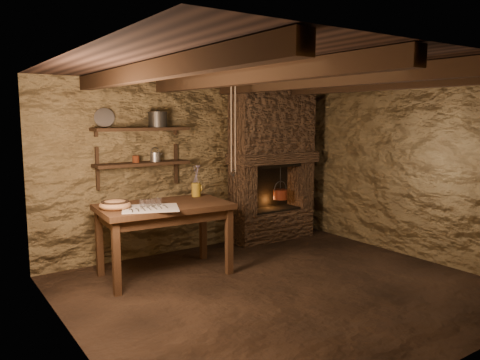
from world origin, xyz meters
TOP-DOWN VIEW (x-y plane):
  - floor at (0.00, 0.00)m, footprint 4.50×4.50m
  - back_wall at (0.00, 2.00)m, footprint 4.50×0.04m
  - front_wall at (0.00, -2.00)m, footprint 4.50×0.04m
  - left_wall at (-2.25, 0.00)m, footprint 0.04×4.00m
  - right_wall at (2.25, 0.00)m, footprint 0.04×4.00m
  - ceiling at (0.00, 0.00)m, footprint 4.50×4.00m
  - beam_far_left at (-1.50, 0.00)m, footprint 0.14×3.95m
  - beam_mid_left at (-0.50, 0.00)m, footprint 0.14×3.95m
  - beam_mid_right at (0.50, 0.00)m, footprint 0.14×3.95m
  - beam_far_right at (1.50, 0.00)m, footprint 0.14×3.95m
  - shelf_lower at (-0.85, 1.84)m, footprint 1.25×0.30m
  - shelf_upper at (-0.85, 1.84)m, footprint 1.25×0.30m
  - hearth at (1.25, 1.77)m, footprint 1.43×0.51m
  - work_table at (-0.88, 1.16)m, footprint 1.59×0.98m
  - linen_cloth at (-1.12, 0.99)m, footprint 0.76×0.70m
  - pewter_cutlery_row at (-1.12, 0.97)m, footprint 0.56×0.38m
  - drinking_glasses at (-1.10, 1.11)m, footprint 0.20×0.06m
  - stoneware_jug at (-0.29, 1.41)m, footprint 0.14×0.14m
  - wooden_bowl at (-1.46, 1.20)m, footprint 0.47×0.47m
  - iron_stockpot at (-0.62, 1.84)m, footprint 0.30×0.30m
  - tin_pan at (-1.29, 1.94)m, footprint 0.27×0.19m
  - small_kettle at (-0.67, 1.84)m, footprint 0.19×0.15m
  - rusty_tin at (-0.94, 1.84)m, footprint 0.11×0.11m
  - red_pot at (1.38, 1.72)m, footprint 0.28×0.28m
  - hanging_ropes at (0.05, 1.05)m, footprint 0.08×0.08m

SIDE VIEW (x-z plane):
  - floor at x=0.00m, z-range 0.00..0.00m
  - work_table at x=-0.88m, z-range 0.03..0.91m
  - red_pot at x=1.38m, z-range 0.44..0.98m
  - linen_cloth at x=-1.12m, z-range 0.88..0.88m
  - pewter_cutlery_row at x=-1.12m, z-range 0.88..0.90m
  - wooden_bowl at x=-1.46m, z-range 0.85..0.98m
  - drinking_glasses at x=-1.10m, z-range 0.88..0.96m
  - stoneware_jug at x=-0.29m, z-range 0.85..1.26m
  - back_wall at x=0.00m, z-range 0.00..2.40m
  - front_wall at x=0.00m, z-range 0.00..2.40m
  - left_wall at x=-2.25m, z-range 0.00..2.40m
  - right_wall at x=2.25m, z-range 0.00..2.40m
  - hearth at x=1.25m, z-range 0.08..2.38m
  - shelf_lower at x=-0.85m, z-range 1.28..1.32m
  - rusty_tin at x=-0.94m, z-range 1.32..1.41m
  - small_kettle at x=-0.67m, z-range 1.29..1.48m
  - shelf_upper at x=-0.85m, z-range 1.73..1.77m
  - hanging_ropes at x=0.05m, z-range 1.20..2.40m
  - iron_stockpot at x=-0.62m, z-range 1.77..1.95m
  - tin_pan at x=-1.29m, z-range 1.77..2.02m
  - beam_far_left at x=-1.50m, z-range 2.23..2.39m
  - beam_mid_left at x=-0.50m, z-range 2.23..2.39m
  - beam_mid_right at x=0.50m, z-range 2.23..2.39m
  - beam_far_right at x=1.50m, z-range 2.23..2.39m
  - ceiling at x=0.00m, z-range 2.38..2.42m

